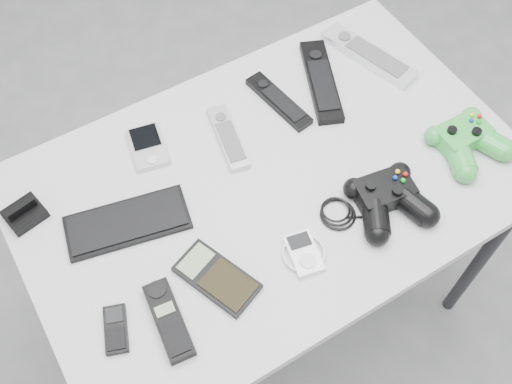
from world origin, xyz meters
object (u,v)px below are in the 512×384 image
remote_silver_b (368,55)px  mobile_phone (116,329)px  remote_black_b (321,80)px  cordless_handset (169,320)px  pda_keyboard (127,222)px  remote_silver_a (228,137)px  controller_green (467,139)px  pda (148,146)px  controller_black (388,197)px  desk (271,195)px  remote_black_a (279,101)px  mp3_player (304,253)px  calculator (217,277)px

remote_silver_b → mobile_phone: (-0.80, -0.31, -0.00)m
remote_black_b → cordless_handset: (-0.56, -0.33, 0.00)m
pda_keyboard → mobile_phone: (-0.11, -0.19, 0.00)m
mobile_phone → remote_silver_a: bearing=54.9°
controller_green → cordless_handset: bearing=-177.1°
pda → mobile_phone: pda is taller
pda_keyboard → controller_black: 0.52m
desk → controller_black: 0.25m
mobile_phone → remote_silver_b: bearing=41.2°
remote_black_a → mobile_phone: 0.61m
desk → cordless_handset: (-0.32, -0.17, 0.07)m
remote_silver_b → controller_black: bearing=-137.8°
desk → remote_silver_b: size_ratio=4.23×
remote_silver_b → remote_silver_a: bearing=169.3°
remote_black_a → controller_black: 0.34m
mobile_phone → pda: bearing=76.2°
remote_black_a → cordless_handset: 0.56m
remote_silver_b → controller_black: 0.41m
remote_black_b → mp3_player: remote_black_b is taller
pda → remote_black_b: 0.43m
remote_silver_b → mobile_phone: 0.85m
pda → mp3_player: 0.41m
desk → mp3_player: bearing=-102.7°
remote_silver_b → mp3_player: 0.55m
pda → cordless_handset: bearing=-98.7°
pda → mp3_player: size_ratio=1.24×
remote_silver_b → mp3_player: bearing=-155.9°
controller_green → controller_black: bearing=-172.1°
remote_silver_a → calculator: bearing=-112.1°
mp3_player → controller_black: controller_black is taller
remote_black_b → mobile_phone: (-0.65, -0.30, -0.00)m
desk → controller_green: size_ratio=6.27×
mp3_player → controller_green: controller_green is taller
pda → remote_black_a: same height
remote_silver_a → controller_green: 0.51m
mobile_phone → cordless_handset: size_ratio=0.58×
pda_keyboard → remote_silver_a: (0.28, 0.08, 0.00)m
mobile_phone → mp3_player: mp3_player is taller
remote_silver_a → remote_silver_b: size_ratio=0.71×
remote_silver_a → remote_black_b: size_ratio=0.72×
remote_black_a → mobile_phone: remote_black_a is taller
desk → pda_keyboard: bearing=169.1°
remote_black_a → mobile_phone: (-0.54, -0.30, -0.00)m
remote_silver_b → mobile_phone: size_ratio=2.76×
remote_silver_a → calculator: remote_silver_a is taller
desk → pda: (-0.19, 0.21, 0.07)m
remote_black_a → calculator: remote_black_a is taller
pda_keyboard → remote_black_a: size_ratio=1.30×
remote_black_b → cordless_handset: bearing=-126.0°
mobile_phone → controller_black: size_ratio=0.33×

